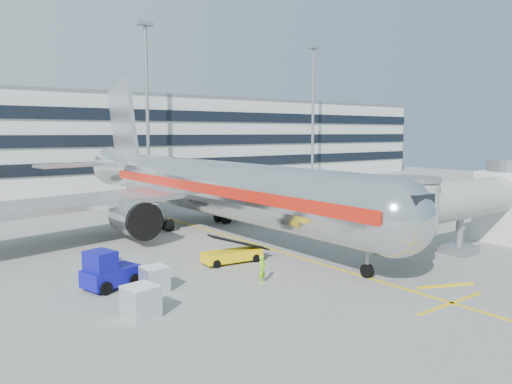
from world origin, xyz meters
TOP-DOWN VIEW (x-y plane):
  - ground at (0.00, 0.00)m, footprint 180.00×180.00m
  - lead_in_line at (0.00, 10.00)m, footprint 0.25×70.00m
  - stop_bar at (0.00, -14.00)m, footprint 6.00×0.25m
  - main_jet at (0.00, 11.72)m, footprint 50.95×48.70m
  - jet_bridge at (12.18, -8.00)m, footprint 17.80×4.50m
  - terminal at (0.00, 57.95)m, footprint 150.00×24.25m
  - light_mast_centre at (8.00, 42.00)m, footprint 2.40×1.20m
  - light_mast_east at (42.00, 42.00)m, footprint 2.40×1.20m
  - belt_loader at (-4.88, 0.23)m, footprint 4.61×2.06m
  - baggage_tug at (-14.13, -0.32)m, footprint 3.55×2.72m
  - cargo_container_left at (-12.09, -2.36)m, footprint 1.39×1.39m
  - cargo_container_right at (-13.80, 1.15)m, footprint 1.87×1.87m
  - cargo_container_front at (-14.45, -5.78)m, footprint 1.76×1.76m
  - ramp_worker at (-6.03, -4.85)m, footprint 0.74×0.64m

SIDE VIEW (x-z plane):
  - ground at x=0.00m, z-range 0.00..0.00m
  - lead_in_line at x=0.00m, z-range 0.00..0.01m
  - stop_bar at x=0.00m, z-range 0.00..0.01m
  - belt_loader at x=-4.88m, z-range -0.47..1.70m
  - cargo_container_left at x=-12.09m, z-range 0.00..1.48m
  - cargo_container_right at x=-13.80m, z-range 0.00..1.63m
  - cargo_container_front at x=-14.45m, z-range 0.00..1.63m
  - ramp_worker at x=-6.03m, z-range 0.00..1.72m
  - baggage_tug at x=-14.13m, z-range -0.15..2.23m
  - jet_bridge at x=12.18m, z-range 0.37..7.37m
  - main_jet at x=0.00m, z-range -3.79..12.26m
  - terminal at x=0.00m, z-range 0.00..15.60m
  - light_mast_centre at x=8.00m, z-range 2.15..27.60m
  - light_mast_east at x=42.00m, z-range 2.15..27.60m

